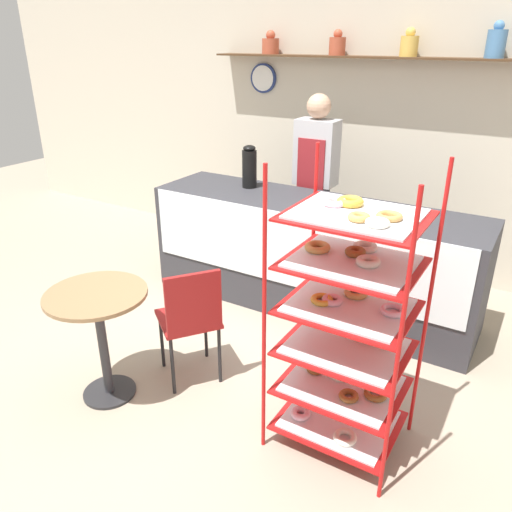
{
  "coord_description": "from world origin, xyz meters",
  "views": [
    {
      "loc": [
        1.62,
        -2.2,
        2.18
      ],
      "look_at": [
        0.0,
        0.49,
        0.8
      ],
      "focal_mm": 35.0,
      "sensor_mm": 36.0,
      "label": 1
    }
  ],
  "objects_px": {
    "person_worker": "(315,181)",
    "cafe_table": "(99,320)",
    "donut_tray_counter": "(339,208)",
    "cafe_chair": "(191,315)",
    "coffee_carafe": "(249,167)",
    "pastry_rack": "(348,323)"
  },
  "relations": [
    {
      "from": "pastry_rack",
      "to": "person_worker",
      "type": "distance_m",
      "value": 2.19
    },
    {
      "from": "donut_tray_counter",
      "to": "person_worker",
      "type": "bearing_deg",
      "value": 128.63
    },
    {
      "from": "person_worker",
      "to": "donut_tray_counter",
      "type": "distance_m",
      "value": 0.79
    },
    {
      "from": "person_worker",
      "to": "coffee_carafe",
      "type": "relative_size",
      "value": 4.63
    },
    {
      "from": "cafe_table",
      "to": "pastry_rack",
      "type": "bearing_deg",
      "value": 16.28
    },
    {
      "from": "cafe_table",
      "to": "coffee_carafe",
      "type": "relative_size",
      "value": 2.02
    },
    {
      "from": "pastry_rack",
      "to": "cafe_chair",
      "type": "distance_m",
      "value": 1.09
    },
    {
      "from": "pastry_rack",
      "to": "donut_tray_counter",
      "type": "distance_m",
      "value": 1.42
    },
    {
      "from": "cafe_chair",
      "to": "person_worker",
      "type": "bearing_deg",
      "value": -142.54
    },
    {
      "from": "coffee_carafe",
      "to": "donut_tray_counter",
      "type": "xyz_separation_m",
      "value": [
        0.95,
        -0.2,
        -0.16
      ]
    },
    {
      "from": "person_worker",
      "to": "donut_tray_counter",
      "type": "height_order",
      "value": "person_worker"
    },
    {
      "from": "cafe_chair",
      "to": "donut_tray_counter",
      "type": "xyz_separation_m",
      "value": [
        0.47,
        1.3,
        0.44
      ]
    },
    {
      "from": "pastry_rack",
      "to": "coffee_carafe",
      "type": "distance_m",
      "value": 2.16
    },
    {
      "from": "cafe_chair",
      "to": "donut_tray_counter",
      "type": "relative_size",
      "value": 2.04
    },
    {
      "from": "pastry_rack",
      "to": "cafe_chair",
      "type": "height_order",
      "value": "pastry_rack"
    },
    {
      "from": "cafe_chair",
      "to": "coffee_carafe",
      "type": "distance_m",
      "value": 1.69
    },
    {
      "from": "pastry_rack",
      "to": "coffee_carafe",
      "type": "xyz_separation_m",
      "value": [
        -1.54,
        1.48,
        0.35
      ]
    },
    {
      "from": "person_worker",
      "to": "cafe_table",
      "type": "height_order",
      "value": "person_worker"
    },
    {
      "from": "coffee_carafe",
      "to": "cafe_chair",
      "type": "bearing_deg",
      "value": -72.21
    },
    {
      "from": "coffee_carafe",
      "to": "cafe_table",
      "type": "bearing_deg",
      "value": -87.63
    },
    {
      "from": "cafe_table",
      "to": "donut_tray_counter",
      "type": "height_order",
      "value": "donut_tray_counter"
    },
    {
      "from": "pastry_rack",
      "to": "donut_tray_counter",
      "type": "bearing_deg",
      "value": 114.94
    }
  ]
}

